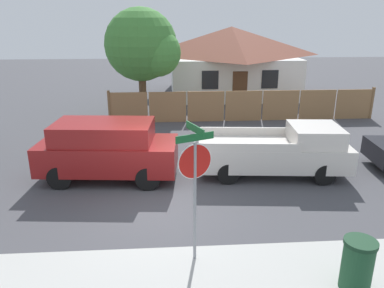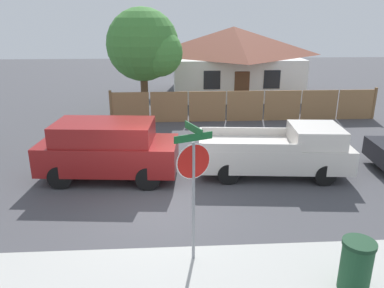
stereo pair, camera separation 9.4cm
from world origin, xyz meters
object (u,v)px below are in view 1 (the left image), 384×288
at_px(stop_sign, 195,172).
at_px(oak_tree, 144,47).
at_px(house, 231,59).
at_px(orange_pickup, 279,151).
at_px(trash_bin, 357,264).
at_px(red_suv, 107,149).

bearing_deg(stop_sign, oak_tree, 74.65).
distance_m(house, orange_pickup, 14.42).
xyz_separation_m(orange_pickup, stop_sign, (-3.16, -4.48, 1.23)).
bearing_deg(orange_pickup, oak_tree, 123.92).
distance_m(stop_sign, trash_bin, 3.62).
bearing_deg(trash_bin, house, 87.66).
relative_size(orange_pickup, stop_sign, 1.66).
relative_size(oak_tree, stop_sign, 1.83).
distance_m(house, trash_bin, 20.08).
bearing_deg(orange_pickup, house, 92.32).
xyz_separation_m(house, stop_sign, (-3.88, -18.81, -0.26)).
distance_m(red_suv, orange_pickup, 5.65).
height_order(orange_pickup, trash_bin, orange_pickup).
height_order(oak_tree, trash_bin, oak_tree).
distance_m(oak_tree, orange_pickup, 10.40).
xyz_separation_m(house, trash_bin, (-0.82, -19.99, -1.78)).
relative_size(stop_sign, trash_bin, 2.87).
xyz_separation_m(red_suv, stop_sign, (2.49, -4.50, 1.03)).
bearing_deg(oak_tree, red_suv, -95.43).
xyz_separation_m(red_suv, trash_bin, (5.56, -5.68, -0.50)).
relative_size(oak_tree, trash_bin, 5.24).
relative_size(red_suv, trash_bin, 4.26).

